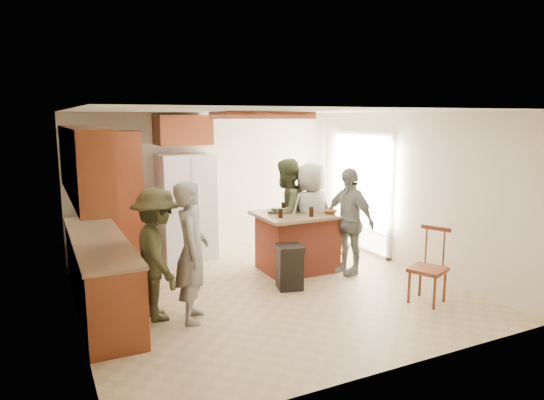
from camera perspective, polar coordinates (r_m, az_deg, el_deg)
name	(u,v)px	position (r m, az deg, el deg)	size (l,w,h in m)	color
room_shell	(423,193)	(10.55, 17.36, 0.84)	(8.00, 5.20, 5.00)	tan
person_front_left	(192,252)	(5.83, -9.41, -6.06)	(0.62, 0.45, 1.69)	gray
person_behind_left	(286,213)	(7.85, 1.67, -1.56)	(0.86, 0.53, 1.76)	#383F25
person_behind_right	(311,216)	(7.77, 4.57, -1.87)	(0.84, 0.55, 1.71)	#97968F
person_side_right	(348,221)	(7.60, 8.97, -2.43)	(0.97, 0.50, 1.66)	gray
person_counter	(157,254)	(5.98, -13.36, -6.21)	(1.03, 0.48, 1.60)	#3D3E24
left_cabinetry	(94,235)	(6.49, -20.22, -3.90)	(0.64, 3.00, 2.30)	maroon
back_wall_units	(138,181)	(8.30, -15.50, 2.20)	(1.80, 0.60, 2.45)	maroon
refrigerator	(186,206)	(8.47, -10.05, -0.73)	(0.90, 0.76, 1.80)	white
kitchen_island	(297,241)	(7.73, 3.00, -4.83)	(1.28, 1.03, 0.93)	#A2402A
island_items	(313,210)	(7.63, 4.81, -1.23)	(1.04, 0.63, 0.15)	silver
trash_bin	(290,267)	(6.95, 2.08, -7.85)	(0.43, 0.43, 0.63)	black
spindle_chair	(429,269)	(6.72, 17.94, -7.74)	(0.55, 0.55, 0.99)	maroon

